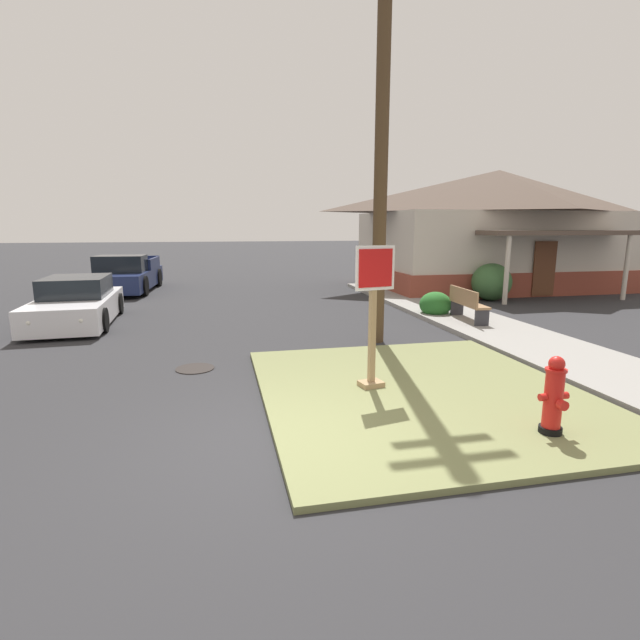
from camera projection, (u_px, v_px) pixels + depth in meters
name	position (u px, v px, depth m)	size (l,w,h in m)	color
ground_plane	(275.00, 446.00, 5.64)	(160.00, 160.00, 0.00)	#2B2B2D
grass_corner_patch	(420.00, 391.00, 7.43)	(4.88, 5.49, 0.08)	olive
sidewalk_strip	(479.00, 324.00, 12.45)	(2.20, 17.81, 0.12)	gray
fire_hydrant	(554.00, 397.00, 5.74)	(0.38, 0.34, 0.97)	black
stop_sign	(373.00, 321.00, 7.31)	(0.66, 0.35, 2.22)	#A3845B
manhole_cover	(195.00, 368.00, 8.71)	(0.70, 0.70, 0.02)	black
parked_sedan_white	(77.00, 304.00, 12.68)	(2.05, 4.38, 1.25)	silver
pickup_truck_navy	(126.00, 276.00, 18.98)	(2.37, 5.18, 1.48)	#19234C
street_bench	(467.00, 303.00, 12.55)	(0.54, 1.70, 0.85)	#93704C
utility_pole	(382.00, 111.00, 9.84)	(1.48, 0.29, 9.51)	#4C3823
corner_house	(496.00, 228.00, 20.30)	(11.01, 8.18, 4.90)	brown
shrub_near_porch	(492.00, 282.00, 16.67)	(1.37, 1.37, 1.31)	#396235
shrub_by_curb	(435.00, 304.00, 13.67)	(0.91, 0.91, 0.73)	#286928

